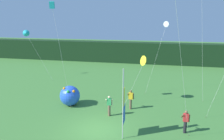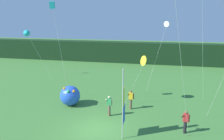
{
  "view_description": "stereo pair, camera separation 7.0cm",
  "coord_description": "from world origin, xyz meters",
  "px_view_note": "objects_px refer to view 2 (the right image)",
  "views": [
    {
      "loc": [
        4.08,
        -13.96,
        7.96
      ],
      "look_at": [
        0.73,
        2.06,
        3.96
      ],
      "focal_mm": 35.77,
      "sensor_mm": 36.0,
      "label": 1
    },
    {
      "loc": [
        4.15,
        -13.95,
        7.96
      ],
      "look_at": [
        0.73,
        2.06,
        3.96
      ],
      "focal_mm": 35.77,
      "sensor_mm": 36.0,
      "label": 2
    }
  ],
  "objects_px": {
    "kite_cyan_box_0": "(52,6)",
    "kite_yellow_delta_6": "(145,61)",
    "person_mid_field": "(109,105)",
    "person_near_banner": "(131,99)",
    "banner_flag": "(123,105)",
    "inflatable_balloon": "(70,96)",
    "kite_white_delta_1": "(167,25)",
    "person_far_left": "(185,121)",
    "kite_cyan_delta_3": "(27,33)"
  },
  "relations": [
    {
      "from": "person_near_banner",
      "to": "kite_white_delta_1",
      "type": "relative_size",
      "value": 0.23
    },
    {
      "from": "person_mid_field",
      "to": "banner_flag",
      "type": "bearing_deg",
      "value": -60.98
    },
    {
      "from": "inflatable_balloon",
      "to": "kite_cyan_box_0",
      "type": "height_order",
      "value": "kite_cyan_box_0"
    },
    {
      "from": "banner_flag",
      "to": "kite_yellow_delta_6",
      "type": "relative_size",
      "value": 1.08
    },
    {
      "from": "person_mid_field",
      "to": "kite_cyan_box_0",
      "type": "bearing_deg",
      "value": 168.98
    },
    {
      "from": "kite_white_delta_1",
      "to": "person_far_left",
      "type": "bearing_deg",
      "value": -81.28
    },
    {
      "from": "kite_cyan_box_0",
      "to": "kite_cyan_delta_3",
      "type": "relative_size",
      "value": 1.46
    },
    {
      "from": "person_far_left",
      "to": "kite_cyan_delta_3",
      "type": "bearing_deg",
      "value": 149.69
    },
    {
      "from": "kite_cyan_box_0",
      "to": "kite_cyan_delta_3",
      "type": "bearing_deg",
      "value": 133.55
    },
    {
      "from": "person_far_left",
      "to": "kite_yellow_delta_6",
      "type": "relative_size",
      "value": 0.37
    },
    {
      "from": "kite_cyan_box_0",
      "to": "person_far_left",
      "type": "bearing_deg",
      "value": -13.39
    },
    {
      "from": "person_near_banner",
      "to": "person_far_left",
      "type": "xyz_separation_m",
      "value": [
        4.22,
        -3.29,
        -0.04
      ]
    },
    {
      "from": "person_near_banner",
      "to": "kite_cyan_box_0",
      "type": "xyz_separation_m",
      "value": [
        -6.47,
        -0.75,
        7.79
      ]
    },
    {
      "from": "person_mid_field",
      "to": "kite_cyan_box_0",
      "type": "xyz_separation_m",
      "value": [
        -4.94,
        0.96,
        7.8
      ]
    },
    {
      "from": "kite_yellow_delta_6",
      "to": "person_mid_field",
      "type": "bearing_deg",
      "value": -124.47
    },
    {
      "from": "person_near_banner",
      "to": "person_far_left",
      "type": "distance_m",
      "value": 5.35
    },
    {
      "from": "banner_flag",
      "to": "kite_cyan_delta_3",
      "type": "height_order",
      "value": "kite_cyan_delta_3"
    },
    {
      "from": "person_near_banner",
      "to": "kite_cyan_box_0",
      "type": "distance_m",
      "value": 10.15
    },
    {
      "from": "banner_flag",
      "to": "kite_cyan_box_0",
      "type": "height_order",
      "value": "kite_cyan_box_0"
    },
    {
      "from": "person_near_banner",
      "to": "kite_cyan_box_0",
      "type": "relative_size",
      "value": 0.19
    },
    {
      "from": "banner_flag",
      "to": "inflatable_balloon",
      "type": "height_order",
      "value": "banner_flag"
    },
    {
      "from": "inflatable_balloon",
      "to": "kite_yellow_delta_6",
      "type": "xyz_separation_m",
      "value": [
        6.47,
        2.2,
        3.04
      ]
    },
    {
      "from": "inflatable_balloon",
      "to": "kite_yellow_delta_6",
      "type": "height_order",
      "value": "kite_yellow_delta_6"
    },
    {
      "from": "person_mid_field",
      "to": "kite_cyan_delta_3",
      "type": "xyz_separation_m",
      "value": [
        -12.86,
        9.29,
        4.87
      ]
    },
    {
      "from": "person_far_left",
      "to": "kite_white_delta_1",
      "type": "xyz_separation_m",
      "value": [
        -1.4,
        9.1,
        6.18
      ]
    },
    {
      "from": "kite_white_delta_1",
      "to": "kite_cyan_delta_3",
      "type": "bearing_deg",
      "value": 174.11
    },
    {
      "from": "person_far_left",
      "to": "kite_yellow_delta_6",
      "type": "xyz_separation_m",
      "value": [
        -3.25,
        5.23,
        3.07
      ]
    },
    {
      "from": "kite_white_delta_1",
      "to": "person_near_banner",
      "type": "bearing_deg",
      "value": -115.94
    },
    {
      "from": "kite_cyan_box_0",
      "to": "kite_yellow_delta_6",
      "type": "relative_size",
      "value": 2.04
    },
    {
      "from": "person_far_left",
      "to": "kite_cyan_delta_3",
      "type": "xyz_separation_m",
      "value": [
        -18.61,
        10.88,
        4.9
      ]
    },
    {
      "from": "kite_cyan_box_0",
      "to": "kite_cyan_delta_3",
      "type": "xyz_separation_m",
      "value": [
        -7.92,
        8.33,
        -2.93
      ]
    },
    {
      "from": "kite_cyan_box_0",
      "to": "kite_yellow_delta_6",
      "type": "height_order",
      "value": "kite_cyan_box_0"
    },
    {
      "from": "person_far_left",
      "to": "person_near_banner",
      "type": "bearing_deg",
      "value": 142.05
    },
    {
      "from": "banner_flag",
      "to": "inflatable_balloon",
      "type": "xyz_separation_m",
      "value": [
        -5.59,
        4.36,
        -1.38
      ]
    },
    {
      "from": "person_near_banner",
      "to": "kite_white_delta_1",
      "type": "distance_m",
      "value": 8.91
    },
    {
      "from": "person_mid_field",
      "to": "kite_cyan_box_0",
      "type": "height_order",
      "value": "kite_cyan_box_0"
    },
    {
      "from": "person_near_banner",
      "to": "kite_white_delta_1",
      "type": "height_order",
      "value": "kite_white_delta_1"
    },
    {
      "from": "person_far_left",
      "to": "inflatable_balloon",
      "type": "bearing_deg",
      "value": 162.72
    },
    {
      "from": "person_near_banner",
      "to": "kite_yellow_delta_6",
      "type": "xyz_separation_m",
      "value": [
        0.97,
        1.93,
        3.02
      ]
    },
    {
      "from": "person_mid_field",
      "to": "kite_white_delta_1",
      "type": "bearing_deg",
      "value": 59.91
    },
    {
      "from": "kite_cyan_delta_3",
      "to": "person_near_banner",
      "type": "bearing_deg",
      "value": -27.8
    },
    {
      "from": "person_near_banner",
      "to": "person_mid_field",
      "type": "distance_m",
      "value": 2.29
    },
    {
      "from": "inflatable_balloon",
      "to": "kite_yellow_delta_6",
      "type": "relative_size",
      "value": 0.41
    },
    {
      "from": "person_near_banner",
      "to": "kite_cyan_delta_3",
      "type": "height_order",
      "value": "kite_cyan_delta_3"
    },
    {
      "from": "banner_flag",
      "to": "kite_yellow_delta_6",
      "type": "height_order",
      "value": "banner_flag"
    },
    {
      "from": "kite_cyan_box_0",
      "to": "kite_white_delta_1",
      "type": "height_order",
      "value": "kite_cyan_box_0"
    },
    {
      "from": "person_far_left",
      "to": "kite_white_delta_1",
      "type": "height_order",
      "value": "kite_white_delta_1"
    },
    {
      "from": "kite_yellow_delta_6",
      "to": "kite_white_delta_1",
      "type": "bearing_deg",
      "value": 64.4
    },
    {
      "from": "kite_white_delta_1",
      "to": "banner_flag",
      "type": "bearing_deg",
      "value": -104.68
    },
    {
      "from": "kite_white_delta_1",
      "to": "kite_cyan_delta_3",
      "type": "relative_size",
      "value": 1.19
    }
  ]
}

